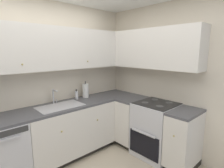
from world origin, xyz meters
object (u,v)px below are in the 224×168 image
oven_range (156,129)px  paper_towel_roll (86,91)px  dishwasher (0,154)px  soap_bottle (77,95)px

oven_range → paper_towel_roll: (-0.62, 1.12, 0.57)m
dishwasher → oven_range: oven_range is taller
soap_bottle → paper_towel_roll: size_ratio=0.55×
soap_bottle → paper_towel_roll: bearing=-6.3°
oven_range → dishwasher: bearing=155.2°
oven_range → soap_bottle: 1.49m
oven_range → soap_bottle: soap_bottle is taller
dishwasher → soap_bottle: bearing=8.1°
dishwasher → oven_range: (2.08, -0.96, 0.02)m
soap_bottle → dishwasher: bearing=-171.9°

